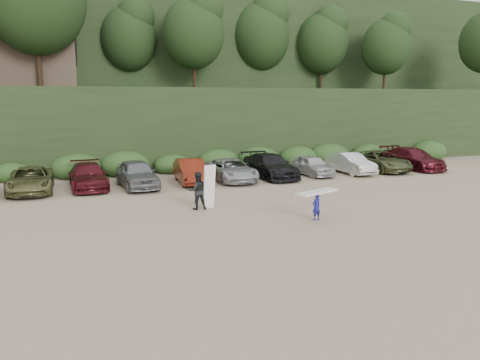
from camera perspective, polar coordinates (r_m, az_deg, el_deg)
name	(u,v)px	position (r m, az deg, el deg)	size (l,w,h in m)	color
ground	(286,219)	(20.65, 5.63, -4.73)	(120.00, 120.00, 0.00)	tan
hillside_backdrop	(146,44)	(54.93, -11.39, 16.00)	(90.00, 41.50, 28.00)	black
parked_cars	(223,169)	(29.83, -2.03, 1.29)	(34.04, 5.82, 1.64)	#AEADB2
child_surfer	(317,200)	(20.43, 9.32, -2.46)	(2.21, 1.33, 1.28)	navy
adult_surfer	(199,190)	(22.21, -5.07, -1.27)	(1.35, 0.75, 2.12)	black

